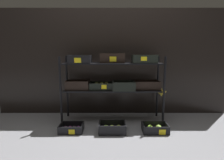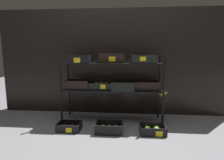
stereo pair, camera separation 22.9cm
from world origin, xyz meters
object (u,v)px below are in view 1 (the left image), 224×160
crate_ground_plum (71,129)px  crate_ground_center_apple_green (155,129)px  display_rack (113,77)px  crate_ground_apple_green (112,129)px

crate_ground_plum → crate_ground_center_apple_green: crate_ground_center_apple_green is taller
display_rack → crate_ground_center_apple_green: size_ratio=4.80×
crate_ground_apple_green → crate_ground_center_apple_green: bearing=0.7°
display_rack → crate_ground_plum: bearing=-143.6°
crate_ground_plum → crate_ground_center_apple_green: size_ratio=0.92×
crate_ground_plum → crate_ground_apple_green: size_ratio=0.88×
display_rack → crate_ground_center_apple_green: display_rack is taller
crate_ground_plum → crate_ground_center_apple_green: 1.10m
crate_ground_plum → crate_ground_apple_green: 0.53m
display_rack → crate_ground_apple_green: bearing=-91.5°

